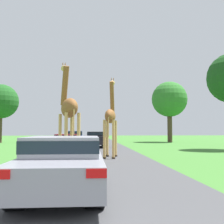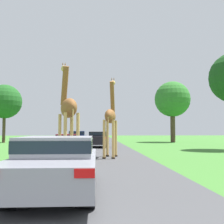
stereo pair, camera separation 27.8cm
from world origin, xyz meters
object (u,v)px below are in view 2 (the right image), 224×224
at_px(giraffe_near_road, 111,117).
at_px(car_far_ahead, 98,139).
at_px(car_lead_maroon, 57,162).
at_px(tree_right_cluster, 172,100).
at_px(car_queue_right, 68,142).
at_px(giraffe_companion, 68,109).
at_px(tree_far_right, 5,102).
at_px(car_queue_left, 77,137).

bearing_deg(giraffe_near_road, car_far_ahead, 103.91).
relative_size(car_lead_maroon, tree_right_cluster, 0.61).
relative_size(car_queue_right, car_far_ahead, 1.07).
bearing_deg(giraffe_companion, tree_far_right, 97.77).
height_order(giraffe_companion, car_far_ahead, giraffe_companion).
bearing_deg(car_lead_maroon, car_queue_left, 92.71).
bearing_deg(tree_right_cluster, tree_far_right, -178.74).
bearing_deg(giraffe_companion, tree_right_cluster, 44.77).
bearing_deg(car_queue_right, tree_right_cluster, 51.18).
xyz_separation_m(giraffe_near_road, car_queue_right, (-2.89, 4.95, -1.61)).
distance_m(giraffe_companion, car_queue_right, 6.97).
bearing_deg(car_queue_left, giraffe_near_road, -78.72).
distance_m(giraffe_near_road, tree_far_right, 23.00).
height_order(car_far_ahead, tree_right_cluster, tree_right_cluster).
distance_m(giraffe_near_road, car_queue_right, 5.96).
height_order(car_lead_maroon, car_queue_right, car_lead_maroon).
xyz_separation_m(giraffe_companion, car_lead_maroon, (0.46, -7.11, -1.86)).
distance_m(car_lead_maroon, car_queue_left, 23.22).
height_order(giraffe_near_road, tree_right_cluster, tree_right_cluster).
bearing_deg(tree_right_cluster, car_lead_maroon, -110.70).
bearing_deg(car_lead_maroon, tree_right_cluster, 69.30).
xyz_separation_m(giraffe_near_road, giraffe_companion, (-2.23, -1.71, 0.33)).
bearing_deg(tree_far_right, tree_right_cluster, 1.26).
bearing_deg(car_far_ahead, tree_far_right, 140.17).
relative_size(giraffe_near_road, car_far_ahead, 1.13).
distance_m(car_queue_left, tree_right_cluster, 13.90).
height_order(tree_right_cluster, tree_far_right, tree_right_cluster).
xyz_separation_m(car_queue_right, tree_right_cluster, (11.93, 14.82, 4.83)).
bearing_deg(car_queue_left, tree_right_cluster, 24.40).
xyz_separation_m(car_far_ahead, tree_far_right, (-11.53, 9.61, 4.29)).
distance_m(giraffe_companion, tree_far_right, 23.38).
distance_m(car_lead_maroon, tree_right_cluster, 30.94).
bearing_deg(giraffe_companion, car_far_ahead, 64.56).
xyz_separation_m(giraffe_near_road, car_queue_left, (-2.87, 14.38, -1.51)).
bearing_deg(giraffe_companion, car_queue_left, 74.70).
xyz_separation_m(car_queue_left, tree_far_right, (-9.31, 4.93, 4.29)).
xyz_separation_m(giraffe_companion, tree_right_cluster, (11.27, 21.48, 2.89)).
height_order(giraffe_near_road, car_queue_left, giraffe_near_road).
bearing_deg(car_queue_right, car_lead_maroon, -85.35).
xyz_separation_m(car_queue_right, tree_far_right, (-9.29, 14.35, 4.38)).
relative_size(car_queue_left, car_far_ahead, 1.00).
xyz_separation_m(car_lead_maroon, car_queue_left, (-1.10, 23.20, 0.02)).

